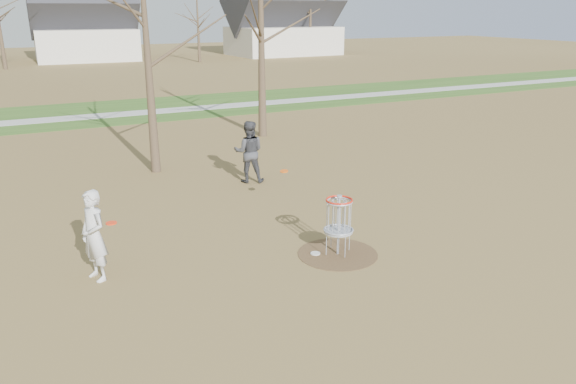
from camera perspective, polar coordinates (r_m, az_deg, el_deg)
The scene contains 11 objects.
ground at distance 12.72m, azimuth 5.07°, elevation -6.29°, with size 160.00×160.00×0.00m, color brown.
green_band at distance 31.86m, azimuth -15.14°, elevation 8.06°, with size 160.00×8.00×0.01m, color #2D5119.
footpath at distance 30.89m, azimuth -14.76°, elevation 7.81°, with size 160.00×1.50×0.01m, color #9E9E99.
dirt_circle at distance 12.71m, azimuth 5.07°, elevation -6.27°, with size 1.80×1.80×0.01m, color #47331E.
player_standing at distance 11.84m, azimuth -19.12°, elevation -4.22°, with size 0.69×0.45×1.88m, color silver.
player_throwing at distance 17.65m, azimuth -4.00°, elevation 4.10°, with size 0.95×0.74×1.95m, color #37383D.
disc_grounded at distance 12.67m, azimuth 2.80°, elevation -6.24°, with size 0.22×0.22×0.02m, color silver.
discs_in_play at distance 13.23m, azimuth -7.50°, elevation -0.01°, with size 5.04×2.25×0.10m.
disc_golf_basket at distance 12.37m, azimuth 5.18°, elevation -2.44°, with size 0.64×0.64×1.35m.
bare_trees at distance 46.29m, azimuth -17.45°, elevation 17.49°, with size 52.62×44.98×9.00m.
houses_row at distance 63.28m, azimuth -17.63°, elevation 15.78°, with size 56.51×10.01×7.26m.
Camera 1 is at (-6.14, -9.82, 5.25)m, focal length 35.00 mm.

